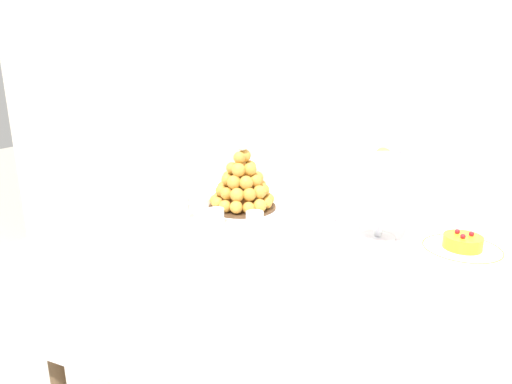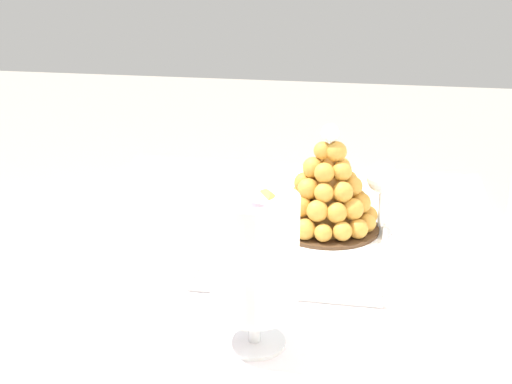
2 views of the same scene
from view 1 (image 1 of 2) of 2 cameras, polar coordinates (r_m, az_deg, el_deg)
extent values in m
cube|color=silver|center=(2.23, 13.97, 15.04)|extent=(4.80, 0.10, 2.50)
cylinder|color=brown|center=(1.58, -24.24, -20.06)|extent=(0.04, 0.04, 0.76)
cylinder|color=brown|center=(2.12, -7.76, -9.02)|extent=(0.04, 0.04, 0.76)
cylinder|color=brown|center=(1.88, 28.78, -14.51)|extent=(0.04, 0.04, 0.76)
cube|color=brown|center=(1.38, 5.60, -5.53)|extent=(1.38, 0.94, 0.02)
cube|color=white|center=(1.37, 5.61, -5.08)|extent=(1.44, 1.00, 0.00)
cube|color=white|center=(1.03, -3.85, -21.74)|extent=(1.44, 0.01, 0.27)
cube|color=white|center=(1.88, 10.22, -3.94)|extent=(1.44, 0.01, 0.27)
cube|color=white|center=(1.76, -17.50, -5.76)|extent=(0.01, 1.00, 0.27)
cube|color=white|center=(1.49, -0.65, -3.09)|extent=(0.54, 0.36, 0.01)
cube|color=white|center=(1.33, -3.85, -4.96)|extent=(0.54, 0.01, 0.02)
cube|color=white|center=(1.64, 1.93, -0.78)|extent=(0.54, 0.01, 0.02)
cube|color=white|center=(1.61, -9.42, -1.40)|extent=(0.01, 0.36, 0.02)
cube|color=white|center=(1.40, 9.43, -4.01)|extent=(0.01, 0.36, 0.02)
cylinder|color=white|center=(1.49, -0.65, -2.95)|extent=(0.33, 0.33, 0.00)
cylinder|color=#4C331E|center=(1.55, -1.78, -1.91)|extent=(0.24, 0.24, 0.01)
cone|color=#B2772D|center=(1.53, -1.81, 1.61)|extent=(0.16, 0.16, 0.19)
sphere|color=gold|center=(1.51, 1.35, -1.44)|extent=(0.04, 0.04, 0.04)
sphere|color=gold|center=(1.55, 1.59, -0.89)|extent=(0.04, 0.04, 0.04)
sphere|color=gold|center=(1.59, 1.17, -0.58)|extent=(0.04, 0.04, 0.04)
sphere|color=gold|center=(1.62, 0.20, -0.27)|extent=(0.04, 0.04, 0.04)
sphere|color=gold|center=(1.63, -1.11, -0.06)|extent=(0.05, 0.05, 0.05)
sphere|color=gold|center=(1.63, -2.54, -0.03)|extent=(0.04, 0.04, 0.04)
sphere|color=gold|center=(1.61, -3.84, -0.22)|extent=(0.05, 0.05, 0.05)
sphere|color=gold|center=(1.58, -4.78, -0.63)|extent=(0.04, 0.04, 0.04)
sphere|color=gold|center=(1.55, -5.17, -1.08)|extent=(0.04, 0.04, 0.04)
sphere|color=gold|center=(1.51, -4.90, -1.45)|extent=(0.04, 0.04, 0.04)
sphere|color=gold|center=(1.48, -3.97, -1.85)|extent=(0.04, 0.04, 0.04)
sphere|color=gold|center=(1.46, -2.55, -1.95)|extent=(0.04, 0.04, 0.04)
sphere|color=gold|center=(1.46, -0.95, -2.04)|extent=(0.04, 0.04, 0.04)
sphere|color=gold|center=(1.48, 0.45, -1.79)|extent=(0.05, 0.05, 0.05)
sphere|color=gold|center=(1.53, 0.90, 0.30)|extent=(0.05, 0.05, 0.05)
sphere|color=gold|center=(1.57, 0.54, 0.73)|extent=(0.05, 0.05, 0.05)
sphere|color=gold|center=(1.60, -0.52, 1.02)|extent=(0.05, 0.05, 0.05)
sphere|color=gold|center=(1.60, -1.94, 1.00)|extent=(0.04, 0.04, 0.04)
sphere|color=gold|center=(1.59, -3.33, 0.87)|extent=(0.04, 0.04, 0.04)
sphere|color=gold|center=(1.56, -4.27, 0.62)|extent=(0.04, 0.04, 0.04)
sphere|color=gold|center=(1.52, -4.47, 0.21)|extent=(0.04, 0.04, 0.04)
sphere|color=gold|center=(1.49, -3.80, -0.21)|extent=(0.04, 0.04, 0.04)
sphere|color=gold|center=(1.47, -2.45, -0.38)|extent=(0.05, 0.05, 0.05)
sphere|color=gold|center=(1.47, -0.86, -0.31)|extent=(0.05, 0.05, 0.05)
sphere|color=gold|center=(1.49, 0.39, -0.03)|extent=(0.05, 0.05, 0.05)
sphere|color=gold|center=(1.54, 0.10, 1.84)|extent=(0.05, 0.05, 0.05)
sphere|color=gold|center=(1.57, -0.84, 2.20)|extent=(0.04, 0.04, 0.04)
sphere|color=gold|center=(1.57, -2.32, 2.22)|extent=(0.04, 0.04, 0.04)
sphere|color=gold|center=(1.55, -3.52, 1.99)|extent=(0.04, 0.04, 0.04)
sphere|color=gold|center=(1.51, -3.77, 1.58)|extent=(0.04, 0.04, 0.04)
sphere|color=gold|center=(1.48, -2.84, 1.25)|extent=(0.05, 0.05, 0.05)
sphere|color=gold|center=(1.48, -1.28, 1.20)|extent=(0.05, 0.05, 0.05)
sphere|color=gold|center=(1.50, -0.05, 1.46)|extent=(0.04, 0.04, 0.04)
sphere|color=gold|center=(1.54, -0.78, 3.30)|extent=(0.04, 0.04, 0.04)
sphere|color=gold|center=(1.55, -2.20, 3.32)|extent=(0.04, 0.04, 0.04)
sphere|color=gold|center=(1.52, -3.12, 3.12)|extent=(0.04, 0.04, 0.04)
sphere|color=gold|center=(1.48, -2.26, 2.84)|extent=(0.05, 0.05, 0.05)
sphere|color=gold|center=(1.50, -0.78, 2.94)|extent=(0.04, 0.04, 0.04)
sphere|color=gold|center=(1.52, -1.51, 4.67)|extent=(0.05, 0.05, 0.05)
sphere|color=gold|center=(1.50, -2.17, 4.44)|extent=(0.04, 0.04, 0.04)
sphere|color=white|center=(1.50, -1.85, 6.07)|extent=(0.04, 0.04, 0.04)
cylinder|color=silver|center=(1.47, -9.66, -2.35)|extent=(0.06, 0.06, 0.05)
cylinder|color=gold|center=(1.47, -9.63, -2.87)|extent=(0.06, 0.06, 0.02)
cylinder|color=#EAC166|center=(1.47, -9.66, -2.21)|extent=(0.06, 0.06, 0.01)
sphere|color=brown|center=(1.46, -9.53, -1.80)|extent=(0.02, 0.02, 0.02)
cylinder|color=silver|center=(1.40, -5.12, -3.09)|extent=(0.05, 0.05, 0.05)
cylinder|color=brown|center=(1.41, -5.11, -3.61)|extent=(0.05, 0.05, 0.02)
cylinder|color=#8C603D|center=(1.40, -5.13, -2.94)|extent=(0.05, 0.05, 0.01)
sphere|color=brown|center=(1.39, -5.01, -2.58)|extent=(0.01, 0.01, 0.01)
cylinder|color=silver|center=(1.35, -0.17, -3.66)|extent=(0.05, 0.05, 0.05)
cylinder|color=gold|center=(1.36, -0.17, -4.26)|extent=(0.05, 0.05, 0.02)
cylinder|color=#EAC166|center=(1.35, -0.17, -3.48)|extent=(0.05, 0.05, 0.02)
sphere|color=brown|center=(1.35, -0.32, -2.91)|extent=(0.02, 0.02, 0.02)
cylinder|color=silver|center=(1.30, 5.24, -4.49)|extent=(0.06, 0.06, 0.05)
cylinder|color=brown|center=(1.31, 5.23, -5.11)|extent=(0.05, 0.05, 0.02)
cylinder|color=#8C603D|center=(1.30, 5.25, -4.31)|extent=(0.05, 0.05, 0.02)
sphere|color=brown|center=(1.31, 5.10, -3.66)|extent=(0.02, 0.02, 0.02)
cylinder|color=white|center=(1.62, -6.81, -0.93)|extent=(0.10, 0.10, 0.03)
cylinder|color=#F2CC59|center=(1.62, -6.82, -0.56)|extent=(0.09, 0.09, 0.00)
cylinder|color=white|center=(1.36, 15.36, -5.58)|extent=(0.10, 0.10, 0.01)
cylinder|color=white|center=(1.35, 15.46, -4.27)|extent=(0.02, 0.02, 0.06)
cylinder|color=white|center=(1.31, 15.87, 0.88)|extent=(0.14, 0.14, 0.19)
cylinder|color=#F9A54C|center=(1.34, 16.70, -2.41)|extent=(0.06, 0.05, 0.06)
cylinder|color=#72B2E0|center=(1.37, 15.50, -1.89)|extent=(0.06, 0.05, 0.06)
cylinder|color=#F9A54C|center=(1.33, 14.42, -2.27)|extent=(0.05, 0.05, 0.03)
cylinder|color=#E54C47|center=(1.30, 15.72, -2.83)|extent=(0.07, 0.05, 0.07)
cylinder|color=pink|center=(1.35, 16.95, -1.23)|extent=(0.06, 0.06, 0.06)
cylinder|color=#9ED860|center=(1.34, 14.30, -1.18)|extent=(0.06, 0.06, 0.05)
cylinder|color=brown|center=(1.30, 15.56, -1.85)|extent=(0.05, 0.06, 0.04)
cylinder|color=#9ED860|center=(1.34, 16.30, -0.35)|extent=(0.05, 0.05, 0.04)
cylinder|color=#D199D8|center=(1.33, 14.20, -0.25)|extent=(0.06, 0.06, 0.05)
cylinder|color=#E54C47|center=(1.30, 14.83, -0.76)|extent=(0.06, 0.05, 0.05)
cylinder|color=#9ED860|center=(1.31, 16.42, -0.74)|extent=(0.06, 0.05, 0.06)
cylinder|color=yellow|center=(1.33, 15.78, 0.56)|extent=(0.07, 0.05, 0.07)
cylinder|color=#72B2E0|center=(1.31, 15.43, 0.35)|extent=(0.06, 0.06, 0.03)
cylinder|color=#E54C47|center=(1.30, 16.47, 0.23)|extent=(0.07, 0.06, 0.07)
cylinder|color=pink|center=(1.33, 15.45, 1.57)|extent=(0.07, 0.05, 0.07)
cylinder|color=brown|center=(1.28, 15.77, 1.04)|extent=(0.06, 0.05, 0.06)
cylinder|color=#E54C47|center=(1.32, 16.72, 1.39)|extent=(0.06, 0.05, 0.04)
cylinder|color=#E54C47|center=(1.30, 15.35, 2.37)|extent=(0.05, 0.05, 0.06)
cylinder|color=#E54C47|center=(1.29, 15.99, 2.15)|extent=(0.07, 0.05, 0.07)
cylinder|color=brown|center=(1.29, 17.04, 2.13)|extent=(0.06, 0.05, 0.05)
cylinder|color=#F9A54C|center=(1.32, 16.11, 2.43)|extent=(0.05, 0.05, 0.03)
cylinder|color=brown|center=(1.29, 15.32, 3.25)|extent=(0.06, 0.06, 0.06)
cylinder|color=pink|center=(1.27, 16.96, 2.87)|extent=(0.06, 0.05, 0.06)
cylinder|color=#72B2E0|center=(1.31, 16.93, 3.28)|extent=(0.06, 0.05, 0.06)
cylinder|color=yellow|center=(1.32, 15.86, 3.44)|extent=(0.06, 0.05, 0.05)
cylinder|color=#E54C47|center=(1.28, 15.77, 4.15)|extent=(0.05, 0.05, 0.04)
cylinder|color=pink|center=(1.30, 17.22, 4.15)|extent=(0.06, 0.06, 0.05)
cylinder|color=#F9A54C|center=(1.31, 16.01, 4.33)|extent=(0.07, 0.05, 0.07)
cylinder|color=white|center=(1.35, 24.91, -6.65)|extent=(0.21, 0.21, 0.01)
torus|color=gold|center=(1.35, 24.92, -6.53)|extent=(0.21, 0.21, 0.00)
cylinder|color=yellow|center=(1.35, 25.01, -5.83)|extent=(0.10, 0.10, 0.04)
sphere|color=#A51923|center=(1.35, 25.93, -4.85)|extent=(0.01, 0.01, 0.01)
sphere|color=#A51923|center=(1.35, 24.43, -4.63)|extent=(0.01, 0.01, 0.01)
sphere|color=#A51923|center=(1.32, 25.04, -5.17)|extent=(0.01, 0.01, 0.01)
cylinder|color=silver|center=(1.66, -0.61, -1.04)|extent=(0.06, 0.06, 0.00)
cylinder|color=silver|center=(1.65, -0.61, 0.63)|extent=(0.01, 0.01, 0.10)
sphere|color=silver|center=(1.63, -0.62, 3.32)|extent=(0.07, 0.07, 0.07)
camera|label=2|loc=(1.64, 53.94, 14.05)|focal=47.48mm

